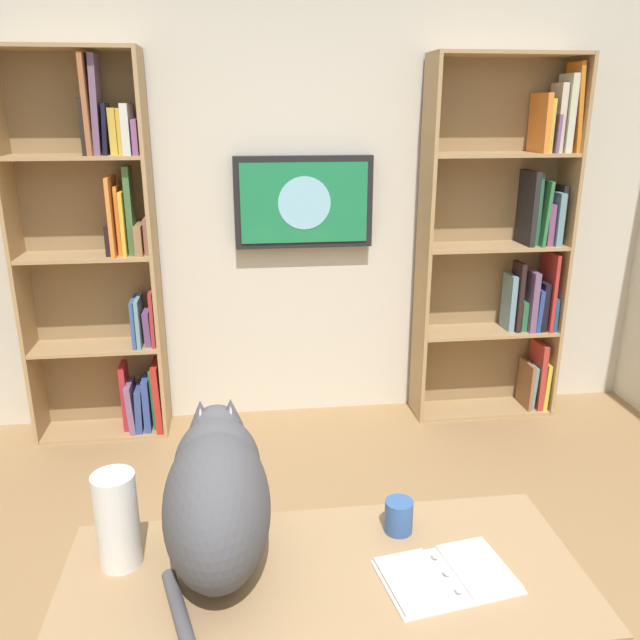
# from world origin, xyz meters

# --- Properties ---
(wall_back) EXTENTS (4.52, 0.06, 2.70)m
(wall_back) POSITION_xyz_m (0.00, -2.23, 1.35)
(wall_back) COLOR beige
(wall_back) RESTS_ON ground
(bookshelf_left) EXTENTS (0.88, 0.28, 2.17)m
(bookshelf_left) POSITION_xyz_m (-1.30, -2.06, 1.08)
(bookshelf_left) COLOR tan
(bookshelf_left) RESTS_ON ground
(bookshelf_right) EXTENTS (0.76, 0.28, 2.17)m
(bookshelf_right) POSITION_xyz_m (1.10, -2.06, 1.06)
(bookshelf_right) COLOR tan
(bookshelf_right) RESTS_ON ground
(wall_mounted_tv) EXTENTS (0.81, 0.07, 0.53)m
(wall_mounted_tv) POSITION_xyz_m (-0.05, -2.15, 1.35)
(wall_mounted_tv) COLOR black
(desk) EXTENTS (1.34, 0.58, 0.73)m
(desk) POSITION_xyz_m (0.14, 0.27, 0.61)
(desk) COLOR #A37F56
(desk) RESTS_ON ground
(cat) EXTENTS (0.28, 0.63, 0.39)m
(cat) POSITION_xyz_m (0.41, 0.14, 0.93)
(cat) COLOR #4C4C51
(cat) RESTS_ON desk
(open_binder) EXTENTS (0.36, 0.27, 0.02)m
(open_binder) POSITION_xyz_m (-0.16, 0.30, 0.74)
(open_binder) COLOR white
(open_binder) RESTS_ON desk
(paper_towel_roll) EXTENTS (0.11, 0.11, 0.26)m
(paper_towel_roll) POSITION_xyz_m (0.67, 0.13, 0.86)
(paper_towel_roll) COLOR white
(paper_towel_roll) RESTS_ON desk
(coffee_mug) EXTENTS (0.08, 0.08, 0.10)m
(coffee_mug) POSITION_xyz_m (-0.09, 0.09, 0.78)
(coffee_mug) COLOR #335999
(coffee_mug) RESTS_ON desk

